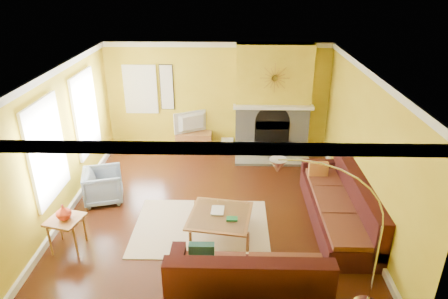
{
  "coord_description": "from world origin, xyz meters",
  "views": [
    {
      "loc": [
        0.4,
        -6.56,
        4.26
      ],
      "look_at": [
        0.22,
        0.4,
        1.1
      ],
      "focal_mm": 32.0,
      "sensor_mm": 36.0,
      "label": 1
    }
  ],
  "objects_px": {
    "coffee_table": "(220,224)",
    "armchair": "(103,186)",
    "side_table": "(68,233)",
    "arc_lamp": "(330,241)",
    "media_console": "(194,142)",
    "sectional_sofa": "(276,215)"
  },
  "relations": [
    {
      "from": "armchair",
      "to": "side_table",
      "type": "relative_size",
      "value": 1.29
    },
    {
      "from": "armchair",
      "to": "side_table",
      "type": "distance_m",
      "value": 1.51
    },
    {
      "from": "sectional_sofa",
      "to": "coffee_table",
      "type": "bearing_deg",
      "value": 177.77
    },
    {
      "from": "media_console",
      "to": "side_table",
      "type": "height_order",
      "value": "side_table"
    },
    {
      "from": "sectional_sofa",
      "to": "armchair",
      "type": "xyz_separation_m",
      "value": [
        -3.31,
        1.12,
        -0.11
      ]
    },
    {
      "from": "sectional_sofa",
      "to": "side_table",
      "type": "xyz_separation_m",
      "value": [
        -3.46,
        -0.38,
        -0.16
      ]
    },
    {
      "from": "armchair",
      "to": "arc_lamp",
      "type": "relative_size",
      "value": 0.33
    },
    {
      "from": "media_console",
      "to": "arc_lamp",
      "type": "bearing_deg",
      "value": -66.59
    },
    {
      "from": "coffee_table",
      "to": "media_console",
      "type": "xyz_separation_m",
      "value": [
        -0.79,
        3.54,
        0.04
      ]
    },
    {
      "from": "media_console",
      "to": "side_table",
      "type": "relative_size",
      "value": 1.57
    },
    {
      "from": "armchair",
      "to": "arc_lamp",
      "type": "distance_m",
      "value": 4.75
    },
    {
      "from": "coffee_table",
      "to": "armchair",
      "type": "xyz_separation_m",
      "value": [
        -2.36,
        1.08,
        0.13
      ]
    },
    {
      "from": "coffee_table",
      "to": "armchair",
      "type": "distance_m",
      "value": 2.59
    },
    {
      "from": "media_console",
      "to": "side_table",
      "type": "distance_m",
      "value": 4.31
    },
    {
      "from": "sectional_sofa",
      "to": "coffee_table",
      "type": "height_order",
      "value": "sectional_sofa"
    },
    {
      "from": "coffee_table",
      "to": "arc_lamp",
      "type": "relative_size",
      "value": 0.46
    },
    {
      "from": "media_console",
      "to": "arc_lamp",
      "type": "distance_m",
      "value": 5.71
    },
    {
      "from": "arc_lamp",
      "to": "side_table",
      "type": "bearing_deg",
      "value": 162.84
    },
    {
      "from": "armchair",
      "to": "arc_lamp",
      "type": "height_order",
      "value": "arc_lamp"
    },
    {
      "from": "coffee_table",
      "to": "sectional_sofa",
      "type": "bearing_deg",
      "value": -2.23
    },
    {
      "from": "media_console",
      "to": "arc_lamp",
      "type": "xyz_separation_m",
      "value": [
        2.24,
        -5.18,
        0.88
      ]
    },
    {
      "from": "sectional_sofa",
      "to": "arc_lamp",
      "type": "distance_m",
      "value": 1.81
    }
  ]
}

